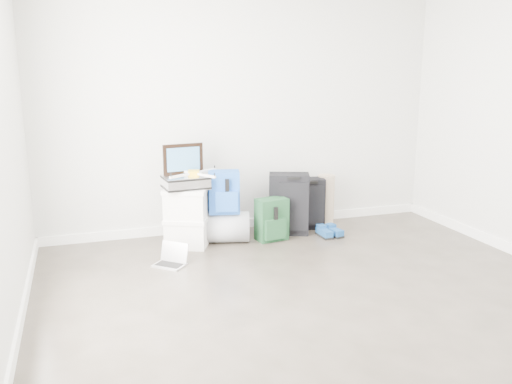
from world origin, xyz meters
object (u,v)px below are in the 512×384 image
object	(u,v)px
boxes_stack	(187,217)
briefcase	(186,182)
carry_on	(308,203)
large_suitcase	(289,204)
laptop	(171,260)
duffel_bag	(224,227)

from	to	relation	value
boxes_stack	briefcase	size ratio (longest dim) A/B	1.41
briefcase	carry_on	distance (m)	1.51
large_suitcase	laptop	distance (m)	1.55
boxes_stack	carry_on	distance (m)	1.46
carry_on	laptop	world-z (taller)	carry_on
boxes_stack	briefcase	xyz separation A→B (m)	(0.00, 0.00, 0.37)
duffel_bag	carry_on	distance (m)	1.07
boxes_stack	duffel_bag	size ratio (longest dim) A/B	1.16
duffel_bag	carry_on	world-z (taller)	carry_on
briefcase	laptop	xyz separation A→B (m)	(-0.25, -0.49, -0.63)
large_suitcase	laptop	xyz separation A→B (m)	(-1.41, -0.57, -0.29)
duffel_bag	large_suitcase	size ratio (longest dim) A/B	0.78
duffel_bag	large_suitcase	distance (m)	0.79
boxes_stack	carry_on	world-z (taller)	boxes_stack
boxes_stack	laptop	bearing A→B (deg)	-93.00
boxes_stack	large_suitcase	xyz separation A→B (m)	(1.16, 0.08, 0.03)
boxes_stack	carry_on	bearing A→B (deg)	32.18
boxes_stack	carry_on	size ratio (longest dim) A/B	1.06
boxes_stack	large_suitcase	world-z (taller)	large_suitcase
duffel_bag	large_suitcase	world-z (taller)	large_suitcase
boxes_stack	duffel_bag	world-z (taller)	boxes_stack
large_suitcase	laptop	world-z (taller)	large_suitcase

